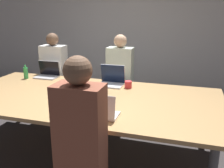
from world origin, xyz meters
name	(u,v)px	position (x,y,z in m)	size (l,w,h in m)	color
ground_plane	(88,152)	(0.00, 0.00, 0.00)	(24.00, 24.00, 0.00)	#383333
curtain_wall	(131,29)	(0.00, 2.49, 1.40)	(12.00, 0.06, 2.80)	#BCB7B2
conference_table	(86,100)	(0.00, 0.00, 0.72)	(3.23, 1.58, 0.78)	tan
laptop_far_left	(48,73)	(-0.91, 0.67, 0.85)	(0.35, 0.24, 0.25)	#B7B7BC
person_far_left	(55,77)	(-0.97, 0.97, 0.69)	(0.40, 0.24, 1.43)	#2D2D38
bottle_far_left	(26,73)	(-1.19, 0.49, 0.87)	(0.07, 0.07, 0.21)	green
laptop_near_midright	(99,111)	(0.37, -0.55, 0.85)	(0.35, 0.24, 0.25)	silver
person_near_midright	(81,144)	(0.36, -0.97, 0.71)	(0.40, 0.24, 1.46)	#2D2D38
laptop_far_center	(112,79)	(0.16, 0.55, 0.86)	(0.34, 0.27, 0.28)	silver
person_far_center	(120,81)	(0.15, 1.06, 0.69)	(0.40, 0.24, 1.43)	#2D2D38
cup_far_center	(128,85)	(0.42, 0.47, 0.82)	(0.10, 0.10, 0.09)	red
stapler	(106,102)	(0.31, -0.17, 0.80)	(0.08, 0.16, 0.05)	black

